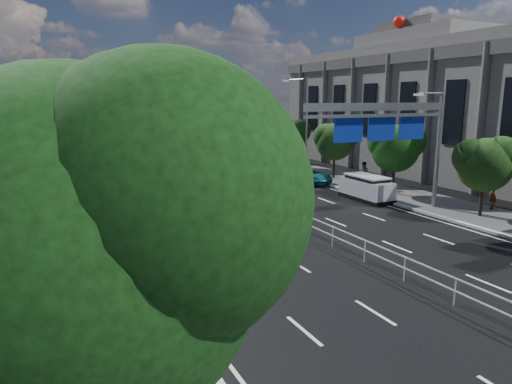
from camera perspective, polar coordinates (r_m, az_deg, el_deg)
ground at (r=18.18m, az=21.51°, el=-12.11°), size 160.00×160.00×0.00m
sidewalk_near at (r=13.08m, az=-18.24°, el=-21.32°), size 5.00×140.00×0.14m
kerb_near at (r=13.53m, az=-7.07°, el=-19.59°), size 0.25×140.00×0.15m
median_fence at (r=36.40m, az=-5.31°, el=1.19°), size 0.05×85.00×1.02m
hedge_near at (r=17.36m, az=-26.74°, el=-12.41°), size 1.00×36.00×0.44m
toilet_sign at (r=11.87m, az=-16.49°, el=-9.18°), size 1.62×0.18×4.34m
overhead_gantry at (r=28.65m, az=16.72°, el=8.20°), size 10.24×0.38×7.45m
streetlight_far at (r=43.68m, az=6.03°, el=9.09°), size 2.78×2.40×9.00m
civic_hall at (r=49.10m, az=22.05°, el=9.83°), size 14.40×36.00×14.35m
near_tree_big at (r=6.73m, az=-20.85°, el=-4.56°), size 5.72×5.33×7.71m
near_tree_back at (r=29.09m, az=-24.72°, el=5.71°), size 4.84×4.51×6.69m
far_tree_c at (r=30.11m, az=26.80°, el=3.41°), size 3.52×3.28×4.94m
far_tree_d at (r=35.08m, az=17.09°, el=5.56°), size 3.85×3.59×5.34m
far_tree_e at (r=40.87m, az=9.88°, el=6.50°), size 3.63×3.38×5.13m
far_tree_f at (r=47.13m, az=4.50°, el=7.20°), size 3.52×3.28×5.02m
far_tree_g at (r=53.70m, az=0.41°, el=8.05°), size 3.96×3.69×5.45m
far_tree_h at (r=60.51m, az=-2.79°, el=8.12°), size 3.41×3.18×4.91m
white_minivan at (r=33.43m, az=-12.53°, el=0.84°), size 2.16×4.69×2.01m
red_bus at (r=56.56m, az=-18.45°, el=5.57°), size 2.99×11.10×3.29m
near_car_silver at (r=43.97m, az=-12.05°, el=3.05°), size 2.05×4.39×1.46m
near_car_dark at (r=59.74m, az=-17.71°, el=4.95°), size 1.70×4.48×1.46m
silver_minivan at (r=33.19m, az=13.64°, el=0.50°), size 1.85×4.27×1.77m
parked_car_teal at (r=39.15m, az=6.69°, el=2.07°), size 2.48×4.79×1.29m
parked_car_dark at (r=42.47m, az=1.05°, el=2.90°), size 2.38×4.66×1.29m
pedestrian_a at (r=32.71m, az=27.49°, el=-0.33°), size 0.78×0.77×1.81m
pedestrian_b at (r=38.27m, az=13.26°, el=2.30°), size 1.14×1.04×1.90m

